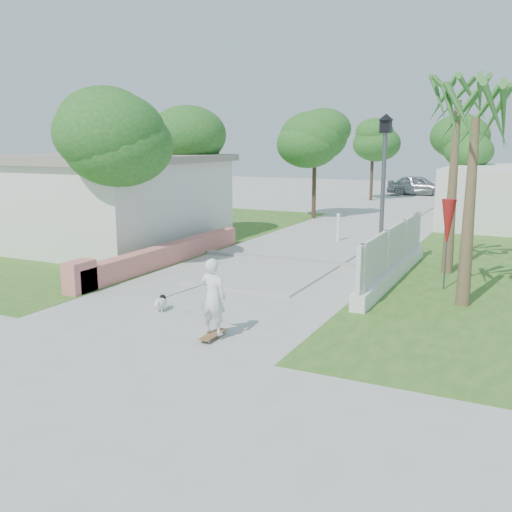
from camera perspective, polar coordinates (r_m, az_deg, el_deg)
The scene contains 20 objects.
ground at distance 12.76m, azimuth -6.83°, elevation -5.55°, with size 90.00×90.00×0.00m, color #B7B7B2.
path_strip at distance 31.17m, azimuth 13.54°, elevation 4.29°, with size 3.20×36.00×0.06m, color #B7B7B2.
curb at distance 17.92m, azimuth 3.60°, elevation -0.39°, with size 6.50×0.25×0.10m, color #999993.
grass_left at distance 23.09m, azimuth -10.69°, elevation 1.97°, with size 8.00×20.00×0.01m, color #2F631F.
pink_wall at distance 17.35m, azimuth -9.67°, elevation -0.05°, with size 0.45×8.20×0.80m.
house_left at distance 21.98m, azimuth -16.08°, elevation 5.54°, with size 8.40×7.40×3.23m.
lattice_fence at distance 15.89m, azimuth 13.62°, elevation -0.39°, with size 0.35×7.00×1.50m.
street_lamp at distance 16.22m, azimuth 12.59°, elevation 6.61°, with size 0.44×0.44×4.44m.
bollard at distance 21.47m, azimuth 8.22°, elevation 2.91°, with size 0.14×0.14×1.09m.
patio_umbrella at distance 14.98m, azimuth 18.63°, elevation 3.06°, with size 0.36×0.36×2.30m.
tree_left_near at distance 17.29m, azimuth -14.43°, elevation 11.43°, with size 3.60×3.60×5.28m.
tree_left_mid at distance 22.31m, azimuth -7.09°, elevation 10.76°, with size 3.20×3.20×4.85m.
tree_path_left at distance 27.93m, azimuth 5.95°, elevation 11.56°, with size 3.40×3.40×5.23m.
tree_path_right at distance 30.41m, azimuth 19.86°, elevation 10.32°, with size 3.00×3.00×4.79m.
tree_path_far at distance 37.42m, azimuth 11.65°, elevation 11.32°, with size 3.20×3.20×5.17m.
palm_far at distance 16.87m, azimuth 19.50°, elevation 13.41°, with size 1.80×1.80×5.30m.
palm_near at distance 13.49m, azimuth 21.06°, elevation 11.73°, with size 1.80×1.80×4.70m.
skateboarder at distance 11.73m, azimuth -6.90°, elevation -3.66°, with size 2.22×1.59×1.57m.
dog at distance 12.84m, azimuth -9.49°, elevation -4.63°, with size 0.34×0.50×0.35m.
parked_car at distance 41.40m, azimuth 15.92°, elevation 6.80°, with size 1.69×4.20×1.43m, color #A4A6AC.
Camera 1 is at (6.68, -10.23, 3.69)m, focal length 40.00 mm.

